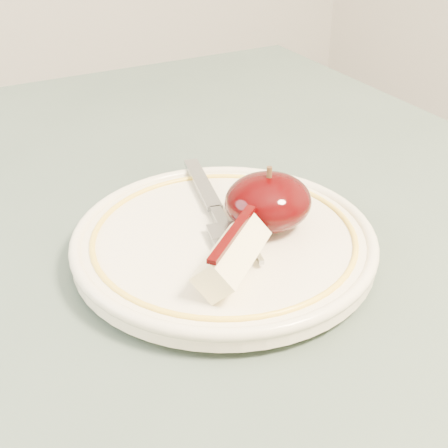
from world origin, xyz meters
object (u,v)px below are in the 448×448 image
table (92,375)px  apple_half (268,201)px  plate (224,240)px  fork (215,209)px

table → apple_half: size_ratio=13.94×
table → plate: size_ratio=4.06×
apple_half → fork: 0.04m
table → plate: (0.11, -0.02, 0.10)m
table → apple_half: apple_half is taller
plate → apple_half: 0.04m
fork → apple_half: bearing=-126.4°
plate → apple_half: (0.04, -0.00, 0.02)m
apple_half → fork: apple_half is taller
plate → table: bearing=170.2°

